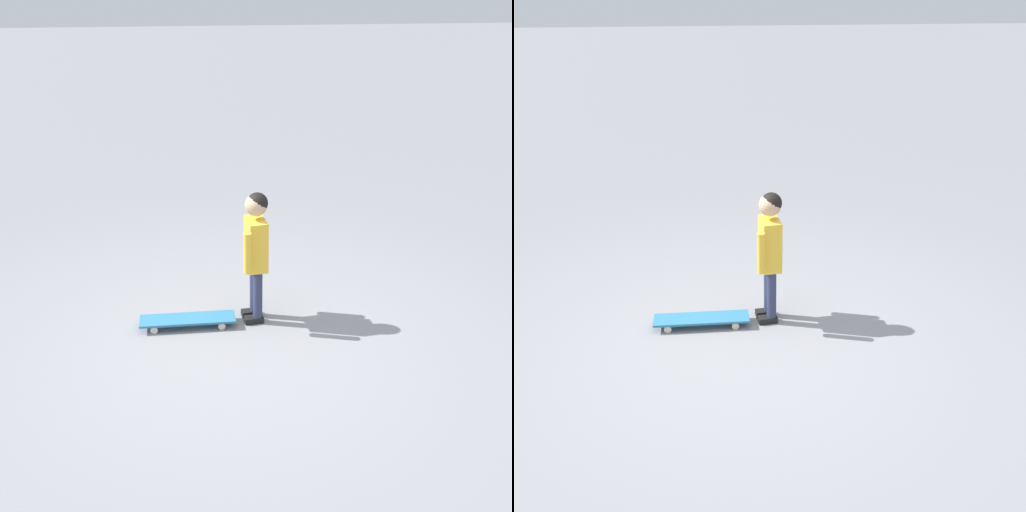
{
  "view_description": "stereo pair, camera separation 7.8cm",
  "coord_description": "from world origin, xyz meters",
  "views": [
    {
      "loc": [
        -4.17,
        0.39,
        2.66
      ],
      "look_at": [
        0.46,
        -0.13,
        0.55
      ],
      "focal_mm": 46.82,
      "sensor_mm": 36.0,
      "label": 1
    },
    {
      "loc": [
        -4.18,
        0.31,
        2.66
      ],
      "look_at": [
        0.46,
        -0.13,
        0.55
      ],
      "focal_mm": 46.82,
      "sensor_mm": 36.0,
      "label": 2
    }
  ],
  "objects": [
    {
      "name": "skateboard",
      "position": [
        0.4,
        0.41,
        0.06
      ],
      "size": [
        0.19,
        0.75,
        0.07
      ],
      "color": "teal",
      "rests_on": "ground"
    },
    {
      "name": "child_person",
      "position": [
        0.46,
        -0.13,
        0.66
      ],
      "size": [
        0.39,
        0.21,
        1.06
      ],
      "color": "#2D3351",
      "rests_on": "ground"
    },
    {
      "name": "ground_plane",
      "position": [
        0.0,
        0.0,
        0.0
      ],
      "size": [
        50.0,
        50.0,
        0.0
      ],
      "primitive_type": "plane",
      "color": "gray"
    }
  ]
}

